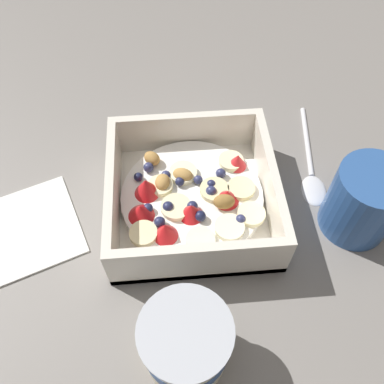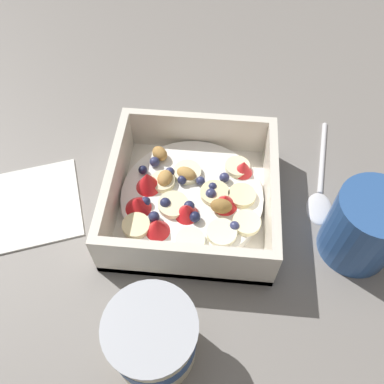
{
  "view_description": "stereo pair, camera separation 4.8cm",
  "coord_description": "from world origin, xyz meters",
  "px_view_note": "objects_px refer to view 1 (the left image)",
  "views": [
    {
      "loc": [
        0.04,
        0.26,
        0.42
      ],
      "look_at": [
        0.02,
        -0.01,
        0.03
      ],
      "focal_mm": 38.05,
      "sensor_mm": 36.0,
      "label": 1
    },
    {
      "loc": [
        -0.01,
        0.26,
        0.42
      ],
      "look_at": [
        0.02,
        -0.01,
        0.03
      ],
      "focal_mm": 38.05,
      "sensor_mm": 36.0,
      "label": 2
    }
  ],
  "objects_px": {
    "fruit_bowl": "(192,197)",
    "folded_napkin": "(26,229)",
    "coffee_mug": "(363,200)",
    "spoon": "(312,172)",
    "yogurt_cup": "(186,343)"
  },
  "relations": [
    {
      "from": "fruit_bowl",
      "to": "folded_napkin",
      "type": "xyz_separation_m",
      "value": [
        0.2,
        0.02,
        -0.02
      ]
    },
    {
      "from": "fruit_bowl",
      "to": "coffee_mug",
      "type": "relative_size",
      "value": 1.79
    },
    {
      "from": "spoon",
      "to": "folded_napkin",
      "type": "distance_m",
      "value": 0.37
    },
    {
      "from": "yogurt_cup",
      "to": "folded_napkin",
      "type": "xyz_separation_m",
      "value": [
        0.18,
        -0.16,
        -0.04
      ]
    },
    {
      "from": "fruit_bowl",
      "to": "yogurt_cup",
      "type": "distance_m",
      "value": 0.18
    },
    {
      "from": "yogurt_cup",
      "to": "coffee_mug",
      "type": "distance_m",
      "value": 0.25
    },
    {
      "from": "yogurt_cup",
      "to": "coffee_mug",
      "type": "bearing_deg",
      "value": -146.79
    },
    {
      "from": "spoon",
      "to": "yogurt_cup",
      "type": "xyz_separation_m",
      "value": [
        0.18,
        0.21,
        0.04
      ]
    },
    {
      "from": "spoon",
      "to": "fruit_bowl",
      "type": "bearing_deg",
      "value": 13.22
    },
    {
      "from": "fruit_bowl",
      "to": "folded_napkin",
      "type": "bearing_deg",
      "value": 4.9
    },
    {
      "from": "fruit_bowl",
      "to": "coffee_mug",
      "type": "height_order",
      "value": "coffee_mug"
    },
    {
      "from": "spoon",
      "to": "coffee_mug",
      "type": "height_order",
      "value": "coffee_mug"
    },
    {
      "from": "coffee_mug",
      "to": "folded_napkin",
      "type": "relative_size",
      "value": 0.91
    },
    {
      "from": "folded_napkin",
      "to": "yogurt_cup",
      "type": "bearing_deg",
      "value": 139.01
    },
    {
      "from": "yogurt_cup",
      "to": "folded_napkin",
      "type": "bearing_deg",
      "value": -40.99
    }
  ]
}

